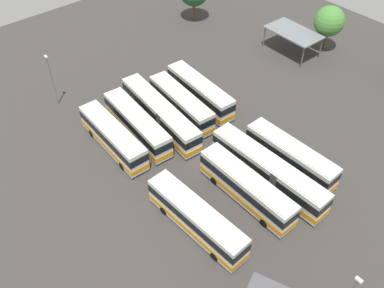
% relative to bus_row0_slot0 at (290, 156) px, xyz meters
% --- Properties ---
extents(ground_plane, '(96.56, 96.56, 0.00)m').
position_rel_bus_row0_slot0_xyz_m(ground_plane, '(8.25, 7.03, -1.91)').
color(ground_plane, '#383533').
extents(bus_row0_slot0, '(12.02, 2.74, 3.62)m').
position_rel_bus_row0_slot0_xyz_m(bus_row0_slot0, '(0.00, 0.00, 0.00)').
color(bus_row0_slot0, silver).
rests_on(bus_row0_slot0, ground_plane).
extents(bus_row0_slot1, '(15.52, 2.79, 3.62)m').
position_rel_bus_row0_slot0_xyz_m(bus_row0_slot1, '(0.13, 3.77, 0.00)').
color(bus_row0_slot1, silver).
rests_on(bus_row0_slot1, ground_plane).
extents(bus_row0_slot2, '(12.60, 2.71, 3.62)m').
position_rel_bus_row0_slot0_xyz_m(bus_row0_slot2, '(0.04, 7.41, 0.00)').
color(bus_row0_slot2, silver).
rests_on(bus_row0_slot2, ground_plane).
extents(bus_row0_slot4, '(12.57, 3.05, 3.62)m').
position_rel_bus_row0_slot0_xyz_m(bus_row0_slot4, '(0.54, 14.28, 0.00)').
color(bus_row0_slot4, silver).
rests_on(bus_row0_slot4, ground_plane).
extents(bus_row1_slot0, '(12.37, 3.44, 3.62)m').
position_rel_bus_row0_slot0_xyz_m(bus_row1_slot0, '(16.44, -0.36, 0.00)').
color(bus_row1_slot0, silver).
rests_on(bus_row1_slot0, ground_plane).
extents(bus_row1_slot1, '(12.06, 3.64, 3.62)m').
position_rel_bus_row0_slot0_xyz_m(bus_row1_slot1, '(16.07, 3.37, -0.00)').
color(bus_row1_slot1, silver).
rests_on(bus_row1_slot1, ground_plane).
extents(bus_row1_slot2, '(15.65, 4.03, 3.62)m').
position_rel_bus_row0_slot0_xyz_m(bus_row1_slot2, '(16.26, 6.79, 0.00)').
color(bus_row1_slot2, silver).
rests_on(bus_row1_slot2, ground_plane).
extents(bus_row1_slot3, '(12.75, 3.56, 3.62)m').
position_rel_bus_row0_slot0_xyz_m(bus_row1_slot3, '(16.56, 10.28, 0.00)').
color(bus_row1_slot3, silver).
rests_on(bus_row1_slot3, ground_plane).
extents(bus_row1_slot4, '(12.17, 3.04, 3.62)m').
position_rel_bus_row0_slot0_xyz_m(bus_row1_slot4, '(16.50, 13.96, 0.00)').
color(bus_row1_slot4, silver).
rests_on(bus_row1_slot4, ground_plane).
extents(maintenance_shelter, '(8.90, 5.31, 3.74)m').
position_rel_bus_row0_slot0_xyz_m(maintenance_shelter, '(16.75, -20.71, 1.61)').
color(maintenance_shelter, slate).
rests_on(maintenance_shelter, ground_plane).
extents(lamp_post_near_entrance, '(0.56, 0.28, 7.75)m').
position_rel_bus_row0_slot0_xyz_m(lamp_post_near_entrance, '(29.43, 14.95, 2.38)').
color(lamp_post_near_entrance, slate).
rests_on(lamp_post_near_entrance, ground_plane).
extents(tree_south_edge, '(4.87, 4.87, 7.40)m').
position_rel_bus_row0_slot0_xyz_m(tree_south_edge, '(13.86, -25.66, 3.04)').
color(tree_south_edge, brown).
rests_on(tree_south_edge, ground_plane).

